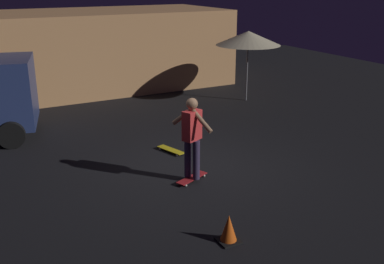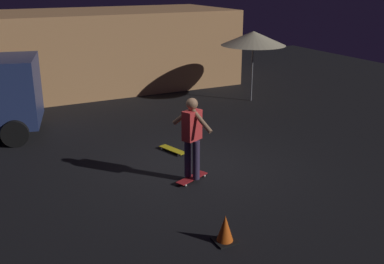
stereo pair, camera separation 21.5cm
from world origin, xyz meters
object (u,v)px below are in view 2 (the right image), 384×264
Objects in this scene: skateboard_spare at (173,150)px; traffic_cone at (225,230)px; patio_umbrella at (253,38)px; skater at (192,133)px; skateboard_ridden at (192,178)px.

traffic_cone is at bearing -102.80° from skateboard_spare.
patio_umbrella reaches higher than skateboard_spare.
traffic_cone is (-0.57, -2.26, -0.83)m from skater.
skateboard_spare is 4.01m from traffic_cone.
skateboard_ridden is 1.73× the size of traffic_cone.
skater is at bearing -100.97° from skateboard_spare.
skateboard_ridden is at bearing 75.88° from traffic_cone.
skateboard_ridden is (-4.65, -4.79, -2.02)m from patio_umbrella.
patio_umbrella is 8.97m from traffic_cone.
patio_umbrella is 2.89× the size of skateboard_ridden.
traffic_cone is at bearing -104.12° from skateboard_ridden.
patio_umbrella reaches higher than skateboard_ridden.
skateboard_spare is 0.48× the size of skater.
patio_umbrella is 6.76m from skater.
skateboard_ridden is 0.48× the size of skater.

